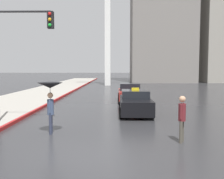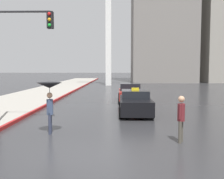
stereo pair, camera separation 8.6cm
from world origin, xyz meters
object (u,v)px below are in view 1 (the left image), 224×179
pedestrian_man (182,115)px  pedestrian_with_umbrella (50,92)px  monument_cross (108,15)px  traffic_light (18,43)px  sedan_red (130,93)px  taxi (135,103)px

pedestrian_man → pedestrian_with_umbrella: bearing=-75.0°
pedestrian_man → monument_cross: size_ratio=0.09×
traffic_light → monument_cross: bearing=83.6°
sedan_red → monument_cross: bearing=-83.0°
pedestrian_man → monument_cross: 34.09m
taxi → sedan_red: size_ratio=0.98×
taxi → pedestrian_with_umbrella: bearing=51.1°
pedestrian_with_umbrella → taxi: bearing=-44.6°
taxi → sedan_red: bearing=-89.6°
pedestrian_with_umbrella → traffic_light: (-1.94, 1.81, 2.18)m
pedestrian_with_umbrella → sedan_red: bearing=-25.5°
pedestrian_with_umbrella → traffic_light: traffic_light is taller
taxi → sedan_red: 5.91m
pedestrian_with_umbrella → monument_cross: 32.54m
sedan_red → taxi: bearing=90.4°
sedan_red → pedestrian_with_umbrella: size_ratio=1.95×
sedan_red → pedestrian_with_umbrella: 11.43m
pedestrian_man → sedan_red: bearing=-145.6°
taxi → pedestrian_man: bearing=102.1°
pedestrian_man → traffic_light: 8.25m
pedestrian_man → traffic_light: size_ratio=0.30×
pedestrian_with_umbrella → pedestrian_man: (5.17, -1.19, -0.74)m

